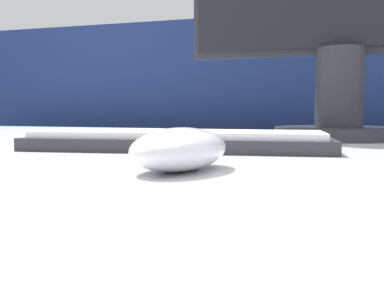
{
  "coord_description": "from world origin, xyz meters",
  "views": [
    {
      "loc": [
        0.19,
        -0.52,
        0.79
      ],
      "look_at": [
        0.07,
        -0.14,
        0.76
      ],
      "focal_mm": 42.0,
      "sensor_mm": 36.0,
      "label": 1
    }
  ],
  "objects": [
    {
      "name": "partition_panel",
      "position": [
        0.0,
        0.73,
        0.52
      ],
      "size": [
        5.0,
        0.03,
        1.05
      ],
      "color": "navy",
      "rests_on": "ground_plane"
    },
    {
      "name": "keyboard",
      "position": [
        0.01,
        0.01,
        0.75
      ],
      "size": [
        0.39,
        0.16,
        0.02
      ],
      "rotation": [
        0.0,
        0.0,
        0.13
      ],
      "color": "#28282D",
      "rests_on": "desk"
    },
    {
      "name": "computer_mouse_near",
      "position": [
        0.07,
        -0.17,
        0.76
      ],
      "size": [
        0.09,
        0.12,
        0.04
      ],
      "rotation": [
        0.0,
        0.0,
        -0.22
      ],
      "color": "silver",
      "rests_on": "desk"
    }
  ]
}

